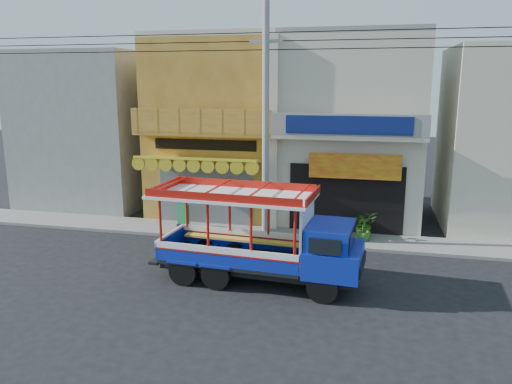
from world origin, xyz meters
TOP-DOWN VIEW (x-y plane):
  - ground at (0.00, 0.00)m, footprint 90.00×90.00m
  - sidewalk at (0.00, 4.00)m, footprint 30.00×2.00m
  - shophouse_left at (-4.00, 7.96)m, footprint 6.00×7.50m
  - shophouse_right at (2.00, 7.96)m, footprint 6.00×6.75m
  - party_pilaster at (-1.00, 4.85)m, footprint 0.35×0.30m
  - filler_building_left at (-11.00, 8.00)m, footprint 6.00×6.00m
  - utility_pole at (-0.85, 3.30)m, footprint 28.00×0.26m
  - songthaew_truck at (0.10, -0.80)m, footprint 6.62×2.55m
  - green_sign at (-4.74, 4.13)m, footprint 0.63×0.50m
  - potted_plant_a at (2.77, 4.39)m, footprint 1.21×1.14m
  - potted_plant_c at (2.79, 3.90)m, footprint 0.75×0.75m

SIDE VIEW (x-z plane):
  - ground at x=0.00m, z-range 0.00..0.00m
  - sidewalk at x=0.00m, z-range 0.00..0.12m
  - green_sign at x=-4.74m, z-range 0.04..1.04m
  - potted_plant_c at x=2.79m, z-range 0.12..1.07m
  - potted_plant_a at x=2.77m, z-range 0.12..1.19m
  - songthaew_truck at x=0.10m, z-range -0.05..2.97m
  - filler_building_left at x=-11.00m, z-range 0.00..7.60m
  - party_pilaster at x=-1.00m, z-range 0.00..8.00m
  - shophouse_right at x=2.00m, z-range -0.01..8.23m
  - shophouse_left at x=-4.00m, z-range -0.01..8.23m
  - utility_pole at x=-0.85m, z-range 0.53..9.53m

